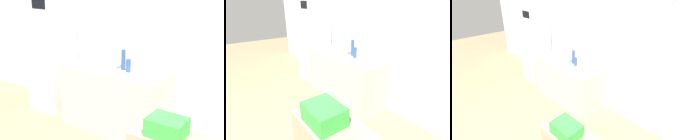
{
  "view_description": "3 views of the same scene",
  "coord_description": "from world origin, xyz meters",
  "views": [
    {
      "loc": [
        2.14,
        -1.04,
        2.21
      ],
      "look_at": [
        0.08,
        1.89,
        1.08
      ],
      "focal_mm": 50.0,
      "sensor_mm": 36.0,
      "label": 1
    },
    {
      "loc": [
        2.15,
        0.41,
        1.83
      ],
      "look_at": [
        0.22,
        1.86,
        0.86
      ],
      "focal_mm": 28.0,
      "sensor_mm": 36.0,
      "label": 2
    },
    {
      "loc": [
        2.23,
        0.02,
        2.46
      ],
      "look_at": [
        0.27,
        1.82,
        1.1
      ],
      "focal_mm": 28.0,
      "sensor_mm": 36.0,
      "label": 3
    }
  ],
  "objects": [
    {
      "name": "bottle_tall",
      "position": [
        -0.1,
        2.43,
        1.05
      ],
      "size": [
        0.06,
        0.06,
        0.29
      ],
      "primitive_type": "cylinder",
      "color": "#2D4C8C",
      "rests_on": "counter"
    },
    {
      "name": "microwave",
      "position": [
        -1.5,
        2.43,
        1.74
      ],
      "size": [
        0.53,
        0.35,
        0.26
      ],
      "color": "white",
      "rests_on": "refrigerator"
    },
    {
      "name": "refrigerator",
      "position": [
        -1.5,
        2.43,
        0.81
      ],
      "size": [
        0.6,
        0.6,
        1.61
      ],
      "color": "white",
      "rests_on": "ground_plane"
    },
    {
      "name": "sink_basin",
      "position": [
        -0.34,
        2.48,
        0.94
      ],
      "size": [
        0.36,
        0.27,
        0.06
      ],
      "primitive_type": "cube",
      "color": "#9EA3A8",
      "rests_on": "counter"
    },
    {
      "name": "counter",
      "position": [
        -0.21,
        2.4,
        0.45
      ],
      "size": [
        1.53,
        0.69,
        0.91
      ],
      "primitive_type": "cube",
      "color": "beige",
      "rests_on": "ground_plane"
    },
    {
      "name": "wall_back",
      "position": [
        0.0,
        2.78,
        1.3
      ],
      "size": [
        8.0,
        0.06,
        2.6
      ],
      "primitive_type": "cube",
      "color": "silver",
      "rests_on": "ground_plane"
    },
    {
      "name": "bottle_short",
      "position": [
        0.01,
        2.39,
        1.0
      ],
      "size": [
        0.07,
        0.07,
        0.18
      ],
      "primitive_type": "cylinder",
      "color": "#2D4C8C",
      "rests_on": "counter"
    },
    {
      "name": "basket",
      "position": [
        1.25,
        0.96,
        1.07
      ],
      "size": [
        0.29,
        0.23,
        0.15
      ],
      "primitive_type": "cube",
      "color": "green",
      "rests_on": "shelf_cabinet"
    }
  ]
}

